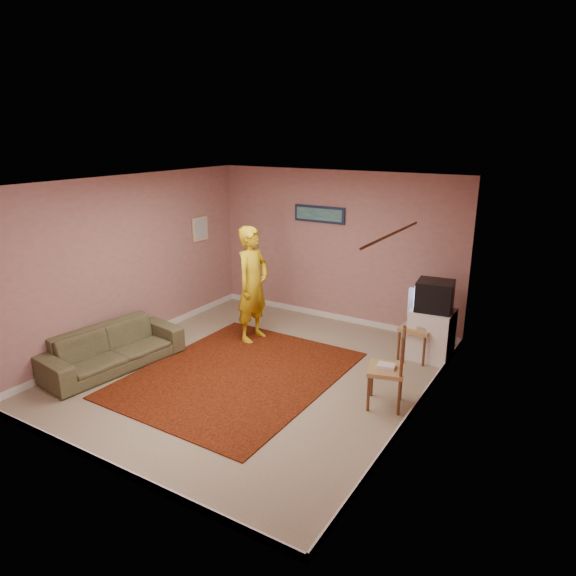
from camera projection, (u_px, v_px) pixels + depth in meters
The scene contains 26 objects.
ground at pixel (253, 372), 7.11m from camera, with size 5.00×5.00×0.00m, color tan.
wall_back at pixel (335, 247), 8.78m from camera, with size 4.50×0.02×2.60m, color tan.
wall_front at pixel (94, 349), 4.69m from camera, with size 4.50×0.02×2.60m, color tan.
wall_left at pixel (131, 261), 7.84m from camera, with size 0.02×5.00×2.60m, color tan.
wall_right at pixel (419, 313), 5.62m from camera, with size 0.02×5.00×2.60m, color tan.
ceiling at pixel (249, 182), 6.35m from camera, with size 4.50×5.00×0.02m, color white.
baseboard_back at pixel (333, 316), 9.14m from camera, with size 4.50×0.02×0.10m, color white.
baseboard_front at pixel (109, 465), 5.06m from camera, with size 4.50×0.02×0.10m, color white.
baseboard_left at pixel (138, 337), 8.21m from camera, with size 0.02×5.00×0.10m, color white.
baseboard_right at pixel (411, 413), 5.99m from camera, with size 0.02×5.00×0.10m, color white.
window at pixel (391, 325), 4.84m from camera, with size 0.01×1.10×1.50m, color black.
curtain_sheer at pixel (382, 350), 4.79m from camera, with size 0.01×0.75×2.10m, color silver.
curtain_floral at pixel (406, 326), 5.37m from camera, with size 0.01×0.35×2.10m, color #F2E7CE.
curtain_rod at pixel (392, 234), 4.61m from camera, with size 0.02×0.02×1.40m, color brown.
picture_back at pixel (319, 214), 8.74m from camera, with size 0.95×0.04×0.28m.
picture_left at pixel (200, 229), 9.06m from camera, with size 0.04×0.38×0.42m.
area_rug at pixel (238, 374), 7.05m from camera, with size 2.49×3.11×0.02m, color black.
tv_cabinet at pixel (431, 334), 7.48m from camera, with size 0.58×0.53×0.74m, color white.
crt_tv at pixel (434, 296), 7.31m from camera, with size 0.56×0.51×0.43m.
chair_a at pixel (418, 321), 7.38m from camera, with size 0.46×0.44×0.53m.
dvd_player at pixel (417, 325), 7.40m from camera, with size 0.32×0.23×0.06m, color silver.
blue_throw at pixel (423, 304), 7.48m from camera, with size 0.43×0.05×0.45m, color #809ED2.
chair_b at pixel (387, 360), 6.10m from camera, with size 0.53×0.54×0.53m.
game_console at pixel (386, 366), 6.12m from camera, with size 0.21×0.15×0.04m, color white.
sofa at pixel (112, 348), 7.21m from camera, with size 1.96×0.77×0.57m, color brown.
person at pixel (253, 284), 8.00m from camera, with size 0.67×0.44×1.83m, color gold.
Camera 1 is at (3.75, -5.28, 3.21)m, focal length 32.00 mm.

